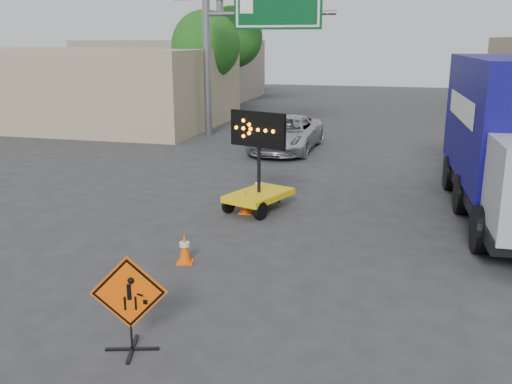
% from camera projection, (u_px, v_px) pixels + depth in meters
% --- Properties ---
extents(ground, '(100.00, 100.00, 0.00)m').
position_uv_depth(ground, '(214.00, 324.00, 9.27)').
color(ground, '#2D2D30').
rests_on(ground, ground).
extents(storefront_left_near, '(14.00, 10.00, 4.00)m').
position_uv_depth(storefront_left_near, '(90.00, 87.00, 30.91)').
color(storefront_left_near, tan).
rests_on(storefront_left_near, ground).
extents(storefront_left_far, '(12.00, 10.00, 4.40)m').
position_uv_depth(storefront_left_far, '(174.00, 70.00, 44.16)').
color(storefront_left_far, gray).
rests_on(storefront_left_far, ground).
extents(highway_gantry, '(6.18, 0.38, 6.90)m').
position_uv_depth(highway_gantry, '(249.00, 26.00, 25.81)').
color(highway_gantry, slate).
rests_on(highway_gantry, ground).
extents(tree_left_near, '(3.71, 3.71, 6.03)m').
position_uv_depth(tree_left_near, '(206.00, 45.00, 30.71)').
color(tree_left_near, '#4B3920').
rests_on(tree_left_near, ground).
extents(tree_left_far, '(4.10, 4.10, 6.66)m').
position_uv_depth(tree_left_far, '(232.00, 37.00, 38.31)').
color(tree_left_far, '#4B3920').
rests_on(tree_left_far, ground).
extents(construction_sign, '(1.09, 0.78, 1.50)m').
position_uv_depth(construction_sign, '(129.00, 301.00, 8.30)').
color(construction_sign, black).
rests_on(construction_sign, ground).
extents(arrow_board, '(1.72, 2.16, 2.69)m').
position_uv_depth(arrow_board, '(259.00, 189.00, 15.29)').
color(arrow_board, yellow).
rests_on(arrow_board, ground).
extents(pickup_truck, '(2.48, 5.20, 1.43)m').
position_uv_depth(pickup_truck, '(286.00, 134.00, 23.52)').
color(pickup_truck, silver).
rests_on(pickup_truck, ground).
extents(cone_a, '(0.38, 0.38, 0.64)m').
position_uv_depth(cone_a, '(185.00, 248.00, 11.73)').
color(cone_a, '#FF5705').
rests_on(cone_a, ground).
extents(cone_b, '(0.37, 0.37, 0.67)m').
position_uv_depth(cone_b, '(246.00, 201.00, 15.12)').
color(cone_b, '#FF5705').
rests_on(cone_b, ground).
extents(cone_c, '(0.49, 0.49, 0.76)m').
position_uv_depth(cone_c, '(259.00, 188.00, 16.23)').
color(cone_c, '#FF5705').
rests_on(cone_c, ground).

